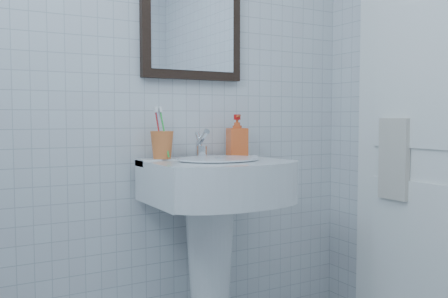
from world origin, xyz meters
TOP-DOWN VIEW (x-y plane):
  - wall_back at (0.00, 1.20)m, footprint 2.20×0.02m
  - washbasin at (0.23, 0.99)m, footprint 0.58×0.42m
  - faucet at (0.23, 1.09)m, footprint 0.05×0.11m
  - toothbrush_cup at (0.04, 1.10)m, footprint 0.13×0.13m
  - soap_dispenser at (0.42, 1.10)m, footprint 0.10×0.11m
  - wall_mirror at (0.23, 1.18)m, footprint 0.50×0.04m
  - bathroom_door at (1.08, 0.55)m, footprint 0.04×0.80m
  - towel_ring at (1.06, 0.70)m, footprint 0.01×0.18m
  - hand_towel at (1.04, 0.70)m, footprint 0.03×0.16m

SIDE VIEW (x-z plane):
  - washbasin at x=0.23m, z-range 0.15..1.04m
  - hand_towel at x=1.04m, z-range 0.68..1.06m
  - faucet at x=0.23m, z-range 0.87..1.00m
  - toothbrush_cup at x=0.04m, z-range 0.88..1.00m
  - soap_dispenser at x=0.42m, z-range 0.88..1.08m
  - bathroom_door at x=1.08m, z-range 0.00..2.00m
  - towel_ring at x=1.06m, z-range 0.96..1.14m
  - wall_back at x=0.00m, z-range 0.00..2.50m
  - wall_mirror at x=0.23m, z-range 1.24..1.86m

